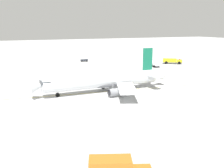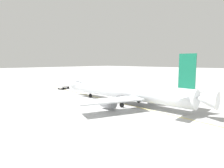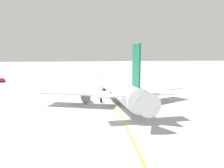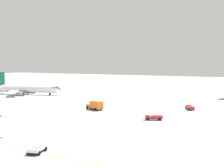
{
  "view_description": "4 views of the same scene",
  "coord_description": "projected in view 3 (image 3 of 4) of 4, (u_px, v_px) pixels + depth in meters",
  "views": [
    {
      "loc": [
        63.77,
        -31.13,
        18.2
      ],
      "look_at": [
        -3.31,
        -0.13,
        2.35
      ],
      "focal_mm": 43.67,
      "sensor_mm": 36.0,
      "label": 1
    },
    {
      "loc": [
        31.02,
        26.71,
        10.28
      ],
      "look_at": [
        -3.17,
        -5.24,
        4.81
      ],
      "focal_mm": 30.88,
      "sensor_mm": 36.0,
      "label": 2
    },
    {
      "loc": [
        5.01,
        42.8,
        10.04
      ],
      "look_at": [
        -4.87,
        -5.34,
        3.27
      ],
      "focal_mm": 33.5,
      "sensor_mm": 36.0,
      "label": 3
    },
    {
      "loc": [
        -48.2,
        -73.56,
        16.55
      ],
      "look_at": [
        40.3,
        -23.71,
        9.11
      ],
      "focal_mm": 47.06,
      "sensor_mm": 36.0,
      "label": 4
    }
  ],
  "objects": [
    {
      "name": "airliner_main",
      "position": [
        115.0,
        87.0,
        46.26
      ],
      "size": [
        31.39,
        39.77,
        11.76
      ],
      "rotation": [
        0.0,
        0.0,
        4.73
      ],
      "color": "silver",
      "rests_on": "ground_plane"
    },
    {
      "name": "ops_pickup_truck_extra",
      "position": [
        1.0,
        80.0,
        79.48
      ],
      "size": [
        3.86,
        5.3,
        1.41
      ],
      "rotation": [
        0.0,
        0.0,
        2.03
      ],
      "color": "#232326",
      "rests_on": "ground_plane"
    },
    {
      "name": "ground_plane",
      "position": [
        94.0,
        103.0,
        43.9
      ],
      "size": [
        600.0,
        600.0,
        0.0
      ],
      "primitive_type": "plane",
      "color": "#B2B2B2"
    },
    {
      "name": "taxiway_centreline",
      "position": [
        113.0,
        99.0,
        48.7
      ],
      "size": [
        20.38,
        182.9,
        0.01
      ],
      "rotation": [
        0.0,
        0.0,
        4.6
      ],
      "color": "yellow",
      "rests_on": "ground_plane"
    },
    {
      "name": "pushback_tug_truck",
      "position": [
        106.0,
        80.0,
        80.08
      ],
      "size": [
        4.7,
        3.44,
        1.3
      ],
      "rotation": [
        0.0,
        0.0,
        3.45
      ],
      "color": "#232326",
      "rests_on": "ground_plane"
    }
  ]
}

